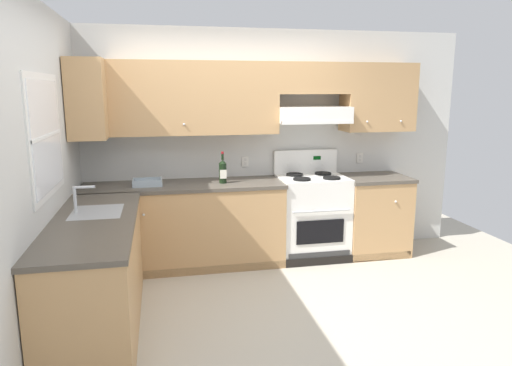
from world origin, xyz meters
name	(u,v)px	position (x,y,z in m)	size (l,w,h in m)	color
ground_plane	(252,313)	(0.00, 0.00, 0.00)	(7.04, 7.04, 0.00)	#B2AA99
wall_back	(260,127)	(0.40, 1.53, 1.48)	(4.68, 0.57, 2.55)	silver
wall_left	(47,161)	(-1.59, 0.23, 1.34)	(0.47, 4.00, 2.55)	silver
counter_back_run	(237,223)	(0.08, 1.24, 0.45)	(3.60, 0.65, 0.91)	tan
counter_left_run	(97,275)	(-1.24, 0.00, 0.46)	(0.63, 1.91, 1.13)	tan
stove	(312,216)	(0.94, 1.25, 0.48)	(0.76, 0.62, 1.20)	white
wine_bottle	(223,171)	(-0.08, 1.21, 1.04)	(0.08, 0.08, 0.34)	black
bowl	(148,183)	(-0.86, 1.24, 0.93)	(0.30, 0.22, 0.07)	#9EADB7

